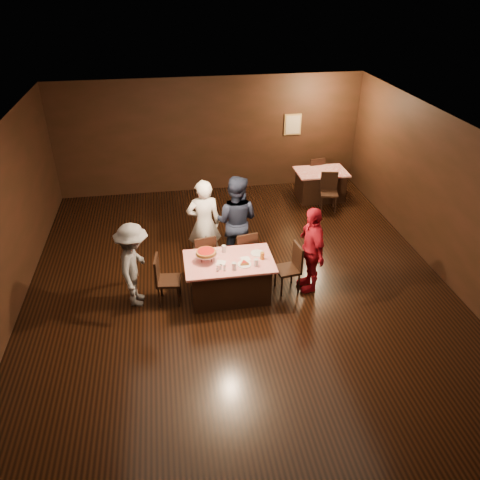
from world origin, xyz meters
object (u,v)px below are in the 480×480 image
object	(u,v)px
chair_far_left	(203,254)
diner_red_shirt	(311,249)
chair_back_far	(313,173)
glass_back	(224,249)
back_table	(320,185)
chair_end_left	(168,280)
chair_end_right	(288,269)
diner_navy_hoodie	(236,221)
chair_back_near	(329,193)
glass_front_left	(234,266)
glass_amber	(262,256)
main_table	(229,278)
diner_grey_knit	(134,265)
plate_empty	(257,253)
chair_far_right	(244,251)
pizza_stand	(206,252)
glass_front_right	(256,263)
diner_white_jacket	(204,224)

from	to	relation	value
chair_far_left	diner_red_shirt	world-z (taller)	diner_red_shirt
chair_back_far	glass_back	bearing A→B (deg)	45.20
back_table	diner_red_shirt	size ratio (longest dim) A/B	0.77
back_table	chair_end_left	size ratio (longest dim) A/B	1.37
chair_end_right	diner_navy_hoodie	xyz separation A→B (m)	(-0.79, 1.15, 0.48)
chair_back_near	diner_navy_hoodie	size ratio (longest dim) A/B	0.50
glass_front_left	glass_amber	size ratio (longest dim) A/B	1.00
glass_back	main_table	bearing A→B (deg)	-80.54
diner_grey_knit	plate_empty	size ratio (longest dim) A/B	6.40
diner_red_shirt	chair_far_right	bearing A→B (deg)	-126.59
back_table	glass_amber	world-z (taller)	glass_amber
main_table	diner_grey_knit	bearing A→B (deg)	177.39
chair_end_left	chair_far_right	bearing A→B (deg)	-57.02
chair_end_left	glass_front_left	size ratio (longest dim) A/B	6.79
chair_far_right	chair_back_far	bearing A→B (deg)	-136.27
pizza_stand	chair_far_left	bearing A→B (deg)	90.00
diner_red_shirt	glass_amber	world-z (taller)	diner_red_shirt
main_table	glass_amber	size ratio (longest dim) A/B	11.43
diner_grey_knit	chair_end_right	bearing A→B (deg)	-82.91
chair_far_left	glass_amber	world-z (taller)	chair_far_left
glass_front_right	glass_amber	world-z (taller)	same
chair_back_near	diner_white_jacket	world-z (taller)	diner_white_jacket
chair_back_far	glass_front_left	size ratio (longest dim) A/B	6.79
back_table	glass_front_right	size ratio (longest dim) A/B	9.29
chair_back_far	chair_end_left	bearing A→B (deg)	38.78
chair_far_left	glass_amber	xyz separation A→B (m)	(1.00, -0.80, 0.37)
diner_red_shirt	glass_front_left	bearing A→B (deg)	-81.62
chair_far_right	glass_amber	distance (m)	0.90
main_table	chair_end_right	distance (m)	1.10
diner_red_shirt	glass_front_left	world-z (taller)	diner_red_shirt
diner_navy_hoodie	plate_empty	distance (m)	1.04
back_table	chair_back_far	bearing A→B (deg)	90.00
diner_navy_hoodie	glass_amber	distance (m)	1.24
diner_navy_hoodie	back_table	bearing A→B (deg)	-111.79
chair_far_right	glass_back	bearing A→B (deg)	33.70
chair_end_left	chair_back_far	world-z (taller)	same
glass_amber	main_table	bearing A→B (deg)	175.24
chair_end_right	diner_white_jacket	bearing A→B (deg)	-136.76
chair_end_left	chair_end_right	bearing A→B (deg)	-83.59
chair_back_far	diner_navy_hoodie	world-z (taller)	diner_navy_hoodie
pizza_stand	chair_end_left	bearing A→B (deg)	-175.91
glass_amber	back_table	bearing A→B (deg)	58.56
diner_red_shirt	glass_back	distance (m)	1.61
diner_white_jacket	diner_grey_knit	xyz separation A→B (m)	(-1.34, -1.09, -0.13)
glass_back	diner_grey_knit	bearing A→B (deg)	-172.13
back_table	pizza_stand	bearing A→B (deg)	-131.80
chair_back_near	chair_back_far	xyz separation A→B (m)	(0.00, 1.30, 0.00)
chair_end_left	glass_amber	distance (m)	1.74
diner_white_jacket	main_table	bearing A→B (deg)	103.66
main_table	diner_grey_knit	xyz separation A→B (m)	(-1.67, 0.08, 0.42)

